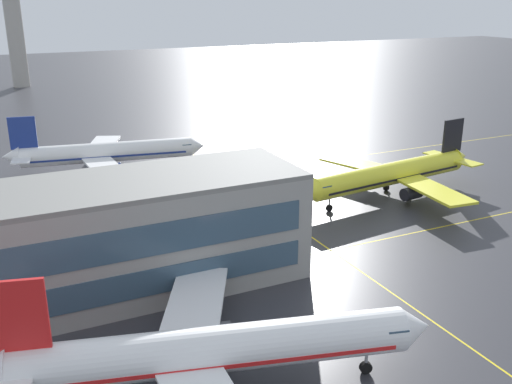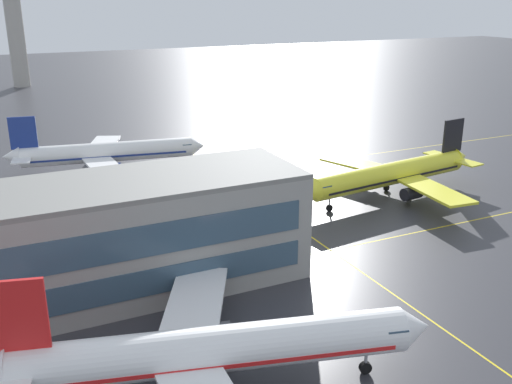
% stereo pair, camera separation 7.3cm
% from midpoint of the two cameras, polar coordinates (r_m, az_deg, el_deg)
% --- Properties ---
extents(airliner_front_gate, '(33.93, 28.88, 10.67)m').
position_cam_midpoint_polar(airliner_front_gate, '(44.29, -4.54, -15.25)').
color(airliner_front_gate, white).
rests_on(airliner_front_gate, ground).
extents(airliner_second_row, '(32.90, 28.18, 10.23)m').
position_cam_midpoint_polar(airliner_second_row, '(87.46, 13.21, 1.75)').
color(airliner_second_row, yellow).
rests_on(airliner_second_row, ground).
extents(airliner_third_row, '(32.69, 27.85, 10.19)m').
position_cam_midpoint_polar(airliner_third_row, '(99.96, -14.55, 3.76)').
color(airliner_third_row, white).
rests_on(airliner_third_row, ground).
extents(taxiway_markings, '(147.33, 110.66, 0.01)m').
position_cam_midpoint_polar(taxiway_markings, '(68.87, 7.32, -5.71)').
color(taxiway_markings, yellow).
rests_on(taxiway_markings, ground).
extents(control_tower, '(8.82, 8.82, 35.29)m').
position_cam_midpoint_polar(control_tower, '(204.91, -22.70, 15.25)').
color(control_tower, '#ADA89E').
rests_on(control_tower, ground).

